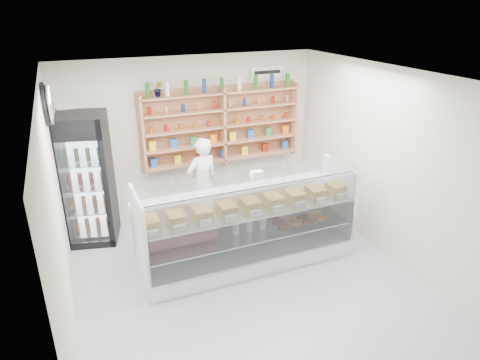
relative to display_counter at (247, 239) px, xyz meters
name	(u,v)px	position (x,y,z in m)	size (l,w,h in m)	color
room	(251,192)	(-0.19, -0.54, 1.03)	(5.00, 5.00, 5.00)	#B9BABF
display_counter	(247,239)	(0.00, 0.00, 0.00)	(3.13, 0.94, 1.36)	white
shop_worker	(203,183)	(-0.23, 1.35, 0.41)	(0.57, 0.37, 1.57)	white
drinks_cooler	(87,179)	(-2.04, 1.59, 0.67)	(0.90, 0.89, 2.08)	black
wall_shelving	(223,126)	(0.31, 1.80, 1.22)	(2.84, 0.28, 1.33)	tan
potted_plant	(158,89)	(-0.77, 1.80, 1.95)	(0.14, 0.11, 0.26)	#1E6626
security_mirror	(49,104)	(-2.36, 0.66, 2.08)	(0.15, 0.50, 0.50)	silver
wall_sign	(267,72)	(1.21, 1.93, 2.08)	(0.62, 0.03, 0.20)	white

